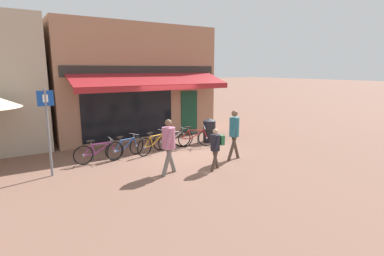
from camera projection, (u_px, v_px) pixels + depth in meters
name	position (u px, v px, depth m)	size (l,w,h in m)	color
ground_plane	(184.00, 151.00, 11.59)	(160.00, 160.00, 0.00)	brown
shop_front	(133.00, 81.00, 14.31)	(7.39, 4.53, 5.11)	#9E7056
bike_rack_rail	(151.00, 139.00, 11.49)	(4.47, 0.04, 0.57)	#47494F
bicycle_purple	(99.00, 152.00, 10.16)	(1.71, 0.52, 0.80)	black
bicycle_blue	(126.00, 148.00, 10.74)	(1.60, 0.72, 0.82)	black
bicycle_orange	(155.00, 144.00, 11.25)	(1.69, 0.68, 0.85)	black
bicycle_silver	(173.00, 139.00, 11.95)	(1.78, 0.52, 0.82)	black
bicycle_red	(194.00, 138.00, 12.21)	(1.66, 0.92, 0.89)	black
pedestrian_adult	(234.00, 130.00, 10.35)	(0.64, 0.45, 1.77)	#47382D
pedestrian_child	(216.00, 144.00, 9.35)	(0.52, 0.48, 1.34)	#47382D
pedestrian_second_adult	(169.00, 141.00, 8.91)	(0.61, 0.61, 1.70)	slate
litter_bin	(209.00, 130.00, 13.04)	(0.55, 0.55, 1.04)	black
parking_sign	(48.00, 124.00, 8.64)	(0.44, 0.07, 2.60)	slate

